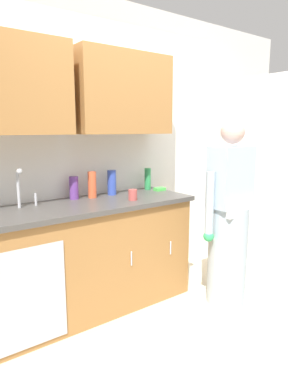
# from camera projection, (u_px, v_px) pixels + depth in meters

# --- Properties ---
(ground_plane) EXTENTS (9.00, 9.00, 0.00)m
(ground_plane) POSITION_uv_depth(u_px,v_px,m) (187.00, 324.00, 2.73)
(ground_plane) COLOR beige
(kitchen_wall_with_uppers) EXTENTS (4.80, 0.44, 2.70)m
(kitchen_wall_with_uppers) POSITION_uv_depth(u_px,v_px,m) (105.00, 136.00, 3.16)
(kitchen_wall_with_uppers) COLOR silver
(kitchen_wall_with_uppers) RESTS_ON ground
(closet_door_panel) EXTENTS (0.04, 1.10, 2.10)m
(closet_door_panel) POSITION_uv_depth(u_px,v_px,m) (259.00, 175.00, 3.71)
(closet_door_panel) COLOR silver
(closet_door_panel) RESTS_ON ground
(counter_cabinet) EXTENTS (1.90, 0.62, 0.90)m
(counter_cabinet) POSITION_uv_depth(u_px,v_px,m) (83.00, 260.00, 2.87)
(counter_cabinet) COLOR #9E6B38
(counter_cabinet) RESTS_ON ground
(countertop) EXTENTS (1.96, 0.66, 0.04)m
(countertop) POSITION_uv_depth(u_px,v_px,m) (81.00, 206.00, 2.79)
(countertop) COLOR #474442
(countertop) RESTS_ON counter_cabinet
(sink) EXTENTS (0.50, 0.36, 0.35)m
(sink) POSITION_uv_depth(u_px,v_px,m) (31.00, 212.00, 2.55)
(sink) COLOR #B7BABF
(sink) RESTS_ON counter_cabinet
(person_at_sink) EXTENTS (0.55, 0.34, 1.62)m
(person_at_sink) POSITION_uv_depth(u_px,v_px,m) (228.00, 227.00, 2.98)
(person_at_sink) COLOR white
(person_at_sink) RESTS_ON ground
(bottle_dish_liquid) EXTENTS (0.07, 0.07, 0.23)m
(bottle_dish_liquid) POSITION_uv_depth(u_px,v_px,m) (92.00, 185.00, 3.01)
(bottle_dish_liquid) COLOR #E05933
(bottle_dish_liquid) RESTS_ON countertop
(bottle_water_tall) EXTENTS (0.08, 0.08, 0.23)m
(bottle_water_tall) POSITION_uv_depth(u_px,v_px,m) (112.00, 183.00, 3.15)
(bottle_water_tall) COLOR #334CB2
(bottle_water_tall) RESTS_ON countertop
(bottle_soap) EXTENTS (0.06, 0.06, 0.22)m
(bottle_soap) POSITION_uv_depth(u_px,v_px,m) (148.00, 179.00, 3.42)
(bottle_soap) COLOR #2D8C4C
(bottle_soap) RESTS_ON countertop
(bottle_cleaner_spray) EXTENTS (0.08, 0.08, 0.20)m
(bottle_cleaner_spray) POSITION_uv_depth(u_px,v_px,m) (74.00, 188.00, 2.95)
(bottle_cleaner_spray) COLOR #66388C
(bottle_cleaner_spray) RESTS_ON countertop
(cup_by_sink) EXTENTS (0.08, 0.08, 0.09)m
(cup_by_sink) POSITION_uv_depth(u_px,v_px,m) (133.00, 195.00, 2.91)
(cup_by_sink) COLOR #B24C47
(cup_by_sink) RESTS_ON countertop
(sponge) EXTENTS (0.11, 0.07, 0.03)m
(sponge) POSITION_uv_depth(u_px,v_px,m) (160.00, 189.00, 3.38)
(sponge) COLOR #4CBF4C
(sponge) RESTS_ON countertop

